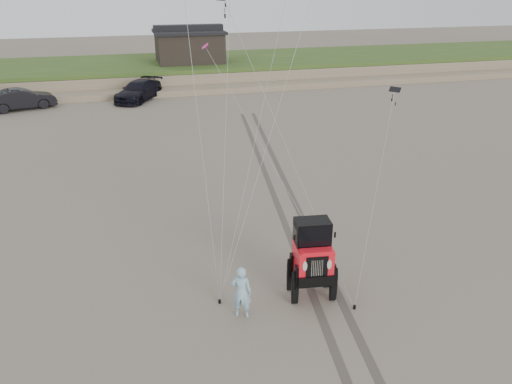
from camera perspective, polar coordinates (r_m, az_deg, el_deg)
ground at (r=15.27m, az=5.31°, el=-13.14°), size 160.00×160.00×0.00m
dune_ridge at (r=49.84m, az=-9.93°, el=13.43°), size 160.00×14.25×1.73m
cabin at (r=49.23m, az=-7.66°, el=16.30°), size 6.40×5.40×3.35m
truck_b at (r=41.45m, az=-25.21°, el=9.58°), size 4.98×3.00×1.55m
truck_c at (r=41.64m, az=-13.28°, el=11.19°), size 4.54×5.64×1.53m
jeep at (r=15.30m, az=6.43°, el=-8.58°), size 2.96×5.61×2.00m
man at (r=14.46m, az=-1.68°, el=-11.36°), size 0.70×0.60×1.63m
stake_main at (r=15.43m, az=-4.18°, el=-12.37°), size 0.08×0.08×0.12m
stake_aux at (r=15.44m, az=11.18°, el=-12.78°), size 0.08×0.08×0.12m
tire_tracks at (r=22.41m, az=3.15°, el=-0.54°), size 5.22×29.74×0.01m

